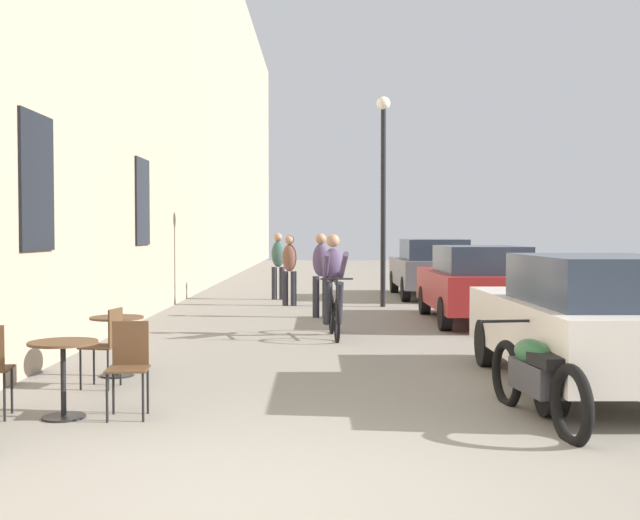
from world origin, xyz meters
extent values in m
plane|color=gray|center=(0.00, 0.00, 0.00)|extent=(88.00, 88.00, 0.00)
cube|color=tan|center=(-3.45, 14.00, 6.31)|extent=(0.50, 68.00, 12.63)
cube|color=black|center=(-3.18, 4.61, 2.36)|extent=(0.04, 1.10, 1.70)
cube|color=black|center=(-3.18, 10.28, 2.34)|extent=(0.04, 1.10, 1.70)
cylinder|color=black|center=(-2.09, 2.23, 0.01)|extent=(0.40, 0.40, 0.02)
cylinder|color=black|center=(-2.09, 2.23, 0.36)|extent=(0.05, 0.05, 0.67)
cylinder|color=#4C331E|center=(-2.09, 2.23, 0.71)|extent=(0.64, 0.64, 0.02)
cylinder|color=black|center=(-1.31, 2.08, 0.23)|extent=(0.02, 0.02, 0.45)
cylinder|color=black|center=(-1.63, 2.05, 0.23)|extent=(0.02, 0.02, 0.45)
cylinder|color=black|center=(-1.34, 2.40, 0.23)|extent=(0.02, 0.02, 0.45)
cylinder|color=black|center=(-1.66, 2.37, 0.23)|extent=(0.02, 0.02, 0.45)
cube|color=#4C331E|center=(-1.48, 2.23, 0.46)|extent=(0.41, 0.41, 0.02)
cube|color=#4C331E|center=(-1.50, 2.41, 0.68)|extent=(0.34, 0.05, 0.42)
cylinder|color=black|center=(-2.65, 2.41, 0.23)|extent=(0.02, 0.02, 0.45)
cylinder|color=black|center=(-2.59, 2.10, 0.23)|extent=(0.02, 0.02, 0.45)
cylinder|color=black|center=(-2.14, 4.35, 0.01)|extent=(0.40, 0.40, 0.02)
cylinder|color=black|center=(-2.14, 4.35, 0.36)|extent=(0.05, 0.05, 0.67)
cylinder|color=#4C331E|center=(-2.14, 4.35, 0.71)|extent=(0.64, 0.64, 0.02)
cylinder|color=black|center=(-2.33, 3.52, 0.23)|extent=(0.02, 0.02, 0.45)
cylinder|color=black|center=(-2.27, 3.84, 0.23)|extent=(0.02, 0.02, 0.45)
cylinder|color=black|center=(-2.01, 3.47, 0.23)|extent=(0.02, 0.02, 0.45)
cylinder|color=black|center=(-1.96, 3.79, 0.23)|extent=(0.02, 0.02, 0.45)
cube|color=#4C331E|center=(-2.14, 3.65, 0.46)|extent=(0.44, 0.44, 0.02)
cube|color=#4C331E|center=(-1.97, 3.62, 0.68)|extent=(0.08, 0.34, 0.42)
torus|color=black|center=(0.58, 7.28, 0.33)|extent=(0.10, 0.71, 0.71)
torus|color=black|center=(0.51, 8.32, 0.33)|extent=(0.10, 0.71, 0.71)
cylinder|color=black|center=(0.52, 8.23, 0.61)|extent=(0.05, 0.22, 0.58)
cylinder|color=black|center=(0.55, 7.74, 0.95)|extent=(0.09, 0.82, 0.14)
cylinder|color=black|center=(0.58, 7.30, 0.67)|extent=(0.04, 0.09, 0.67)
cylinder|color=black|center=(0.54, 7.83, 0.37)|extent=(0.10, 1.00, 0.12)
cylinder|color=black|center=(0.58, 7.33, 1.00)|extent=(0.52, 0.06, 0.03)
ellipsoid|color=black|center=(0.52, 8.14, 0.93)|extent=(0.12, 0.24, 0.06)
ellipsoid|color=#4C3D5B|center=(0.53, 8.07, 1.21)|extent=(0.36, 0.37, 0.59)
sphere|color=#A57A5B|center=(0.53, 8.03, 1.60)|extent=(0.22, 0.22, 0.22)
cylinder|color=#26262D|center=(0.63, 7.99, 0.55)|extent=(0.16, 0.40, 0.75)
cylinder|color=#26262D|center=(0.43, 7.98, 0.55)|extent=(0.16, 0.40, 0.75)
cylinder|color=#4C3D5B|center=(0.70, 7.69, 1.20)|extent=(0.16, 0.75, 0.48)
cylinder|color=#4C3D5B|center=(0.41, 7.67, 1.20)|extent=(0.12, 0.75, 0.48)
cylinder|color=#26262D|center=(0.23, 10.82, 0.42)|extent=(0.14, 0.14, 0.84)
cylinder|color=#26262D|center=(0.43, 10.80, 0.42)|extent=(0.14, 0.14, 0.84)
ellipsoid|color=#4C3D5B|center=(0.33, 10.81, 1.18)|extent=(0.36, 0.27, 0.67)
sphere|color=#A57A5B|center=(0.33, 10.81, 1.61)|extent=(0.22, 0.22, 0.22)
cylinder|color=#26262D|center=(-0.32, 13.36, 0.41)|extent=(0.14, 0.14, 0.82)
cylinder|color=#26262D|center=(-0.51, 13.39, 0.41)|extent=(0.14, 0.14, 0.82)
ellipsoid|color=brown|center=(-0.41, 13.37, 1.14)|extent=(0.37, 0.28, 0.65)
sphere|color=#A57A5B|center=(-0.41, 13.37, 1.57)|extent=(0.22, 0.22, 0.22)
cylinder|color=#26262D|center=(-0.68, 15.06, 0.42)|extent=(0.14, 0.14, 0.85)
cylinder|color=#26262D|center=(-0.88, 15.06, 0.42)|extent=(0.14, 0.14, 0.85)
ellipsoid|color=#38564C|center=(-0.78, 15.06, 1.18)|extent=(0.34, 0.24, 0.67)
sphere|color=#A57A5B|center=(-0.78, 15.06, 1.62)|extent=(0.22, 0.22, 0.22)
cylinder|color=black|center=(1.79, 13.12, 2.30)|extent=(0.12, 0.12, 4.60)
sphere|color=silver|center=(1.79, 13.12, 4.74)|extent=(0.32, 0.32, 0.32)
cube|color=beige|center=(3.27, 3.67, 0.64)|extent=(1.76, 4.21, 0.68)
cube|color=#283342|center=(3.28, 3.17, 1.24)|extent=(1.47, 2.28, 0.51)
cylinder|color=black|center=(2.47, 5.05, 0.30)|extent=(0.20, 0.61, 0.61)
cylinder|color=black|center=(4.06, 5.06, 0.30)|extent=(0.20, 0.61, 0.61)
cylinder|color=black|center=(2.49, 2.28, 0.30)|extent=(0.20, 0.61, 0.61)
cube|color=maroon|center=(3.32, 10.07, 0.64)|extent=(1.75, 4.19, 0.68)
cube|color=#283342|center=(3.32, 9.56, 1.23)|extent=(1.46, 2.26, 0.51)
cylinder|color=black|center=(2.54, 11.45, 0.30)|extent=(0.20, 0.60, 0.60)
cylinder|color=black|center=(4.12, 11.44, 0.30)|extent=(0.20, 0.60, 0.60)
cylinder|color=black|center=(2.53, 8.69, 0.30)|extent=(0.20, 0.60, 0.60)
cylinder|color=black|center=(4.10, 8.68, 0.30)|extent=(0.20, 0.60, 0.60)
cube|color=#595960|center=(3.29, 15.95, 0.67)|extent=(1.83, 4.40, 0.72)
cube|color=#283342|center=(3.30, 15.42, 1.30)|extent=(1.53, 2.38, 0.53)
cylinder|color=black|center=(2.46, 17.40, 0.32)|extent=(0.21, 0.63, 0.63)
cylinder|color=black|center=(4.12, 17.41, 0.32)|extent=(0.21, 0.63, 0.63)
cylinder|color=black|center=(2.47, 14.50, 0.32)|extent=(0.21, 0.63, 0.63)
cylinder|color=black|center=(4.13, 14.50, 0.32)|extent=(0.21, 0.63, 0.63)
torus|color=black|center=(2.21, 2.85, 0.30)|extent=(0.18, 0.70, 0.69)
torus|color=black|center=(2.40, 1.41, 0.30)|extent=(0.19, 0.71, 0.70)
cube|color=#333338|center=(2.30, 2.13, 0.40)|extent=(0.34, 0.78, 0.28)
ellipsoid|color=#23512D|center=(2.29, 2.23, 0.62)|extent=(0.35, 0.55, 0.24)
cube|color=black|center=(2.34, 1.85, 0.60)|extent=(0.29, 0.47, 0.10)
cylinder|color=black|center=(2.22, 2.75, 0.85)|extent=(0.62, 0.11, 0.03)
camera|label=1|loc=(0.31, -4.95, 1.73)|focal=43.43mm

